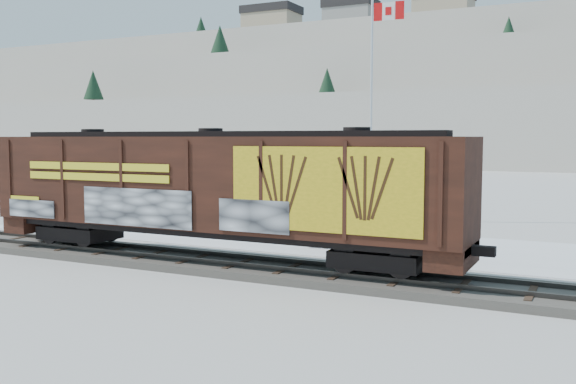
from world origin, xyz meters
The scene contains 9 objects.
ground centered at (0.00, 0.00, 0.00)m, with size 500.00×500.00×0.00m, color white.
rail_track centered at (0.00, 0.00, 0.15)m, with size 50.00×3.40×0.43m.
parking_strip centered at (0.00, 7.50, 0.01)m, with size 40.00×8.00×0.03m, color white.
hillside centered at (-0.05, 139.79, 14.37)m, with size 360.00×110.00×93.00m.
hopper_railcar centered at (-3.34, -0.01, 3.02)m, with size 19.14×3.06×4.66m.
flagpole centered at (-2.24, 15.22, 4.74)m, with size 2.30×0.90×12.61m.
car_silver centered at (-1.97, 7.41, 0.72)m, with size 1.63×4.06×1.38m, color silver.
car_white centered at (0.28, 6.35, 0.87)m, with size 1.77×5.08×1.67m, color silver.
car_dark centered at (2.51, 5.80, 0.68)m, with size 1.81×4.46×1.29m, color black.
Camera 1 is at (9.80, -20.09, 4.87)m, focal length 40.00 mm.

